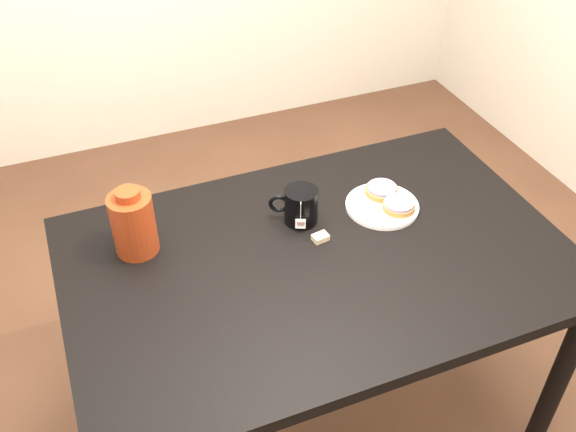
{
  "coord_description": "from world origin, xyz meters",
  "views": [
    {
      "loc": [
        -0.57,
        -1.19,
        1.97
      ],
      "look_at": [
        -0.04,
        0.12,
        0.81
      ],
      "focal_mm": 40.0,
      "sensor_mm": 36.0,
      "label": 1
    }
  ],
  "objects_px": {
    "table": "(317,276)",
    "bagel_back": "(382,190)",
    "plate": "(382,205)",
    "bagel_package": "(133,223)",
    "mug": "(300,206)",
    "bagel_front": "(399,205)",
    "teabag_pouch": "(320,237)"
  },
  "relations": [
    {
      "from": "table",
      "to": "plate",
      "type": "height_order",
      "value": "plate"
    },
    {
      "from": "bagel_back",
      "to": "teabag_pouch",
      "type": "xyz_separation_m",
      "value": [
        -0.26,
        -0.12,
        -0.02
      ]
    },
    {
      "from": "plate",
      "to": "mug",
      "type": "xyz_separation_m",
      "value": [
        -0.26,
        0.04,
        0.05
      ]
    },
    {
      "from": "bagel_back",
      "to": "plate",
      "type": "bearing_deg",
      "value": -115.66
    },
    {
      "from": "plate",
      "to": "teabag_pouch",
      "type": "relative_size",
      "value": 4.94
    },
    {
      "from": "bagel_front",
      "to": "bagel_package",
      "type": "xyz_separation_m",
      "value": [
        -0.77,
        0.13,
        0.07
      ]
    },
    {
      "from": "bagel_back",
      "to": "table",
      "type": "bearing_deg",
      "value": -149.26
    },
    {
      "from": "bagel_back",
      "to": "bagel_package",
      "type": "distance_m",
      "value": 0.76
    },
    {
      "from": "table",
      "to": "mug",
      "type": "bearing_deg",
      "value": 86.2
    },
    {
      "from": "table",
      "to": "bagel_package",
      "type": "distance_m",
      "value": 0.54
    },
    {
      "from": "table",
      "to": "bagel_front",
      "type": "height_order",
      "value": "bagel_front"
    },
    {
      "from": "bagel_back",
      "to": "bagel_front",
      "type": "distance_m",
      "value": 0.09
    },
    {
      "from": "bagel_front",
      "to": "teabag_pouch",
      "type": "bearing_deg",
      "value": -173.73
    },
    {
      "from": "bagel_front",
      "to": "mug",
      "type": "bearing_deg",
      "value": 165.91
    },
    {
      "from": "mug",
      "to": "bagel_back",
      "type": "bearing_deg",
      "value": 27.17
    },
    {
      "from": "teabag_pouch",
      "to": "mug",
      "type": "bearing_deg",
      "value": 101.17
    },
    {
      "from": "table",
      "to": "bagel_front",
      "type": "bearing_deg",
      "value": 15.85
    },
    {
      "from": "plate",
      "to": "bagel_package",
      "type": "relative_size",
      "value": 1.08
    },
    {
      "from": "bagel_package",
      "to": "mug",
      "type": "bearing_deg",
      "value": -6.4
    },
    {
      "from": "mug",
      "to": "teabag_pouch",
      "type": "xyz_separation_m",
      "value": [
        0.02,
        -0.1,
        -0.05
      ]
    },
    {
      "from": "bagel_front",
      "to": "plate",
      "type": "bearing_deg",
      "value": 133.46
    },
    {
      "from": "plate",
      "to": "table",
      "type": "bearing_deg",
      "value": -155.25
    },
    {
      "from": "bagel_front",
      "to": "bagel_package",
      "type": "bearing_deg",
      "value": 170.63
    },
    {
      "from": "teabag_pouch",
      "to": "bagel_package",
      "type": "distance_m",
      "value": 0.52
    },
    {
      "from": "table",
      "to": "bagel_back",
      "type": "height_order",
      "value": "bagel_back"
    },
    {
      "from": "bagel_front",
      "to": "mug",
      "type": "height_order",
      "value": "mug"
    },
    {
      "from": "mug",
      "to": "bagel_package",
      "type": "distance_m",
      "value": 0.48
    },
    {
      "from": "table",
      "to": "bagel_back",
      "type": "distance_m",
      "value": 0.36
    },
    {
      "from": "table",
      "to": "bagel_back",
      "type": "relative_size",
      "value": 12.93
    },
    {
      "from": "bagel_back",
      "to": "bagel_package",
      "type": "xyz_separation_m",
      "value": [
        -0.75,
        0.04,
        0.07
      ]
    },
    {
      "from": "table",
      "to": "bagel_package",
      "type": "xyz_separation_m",
      "value": [
        -0.46,
        0.21,
        0.18
      ]
    },
    {
      "from": "mug",
      "to": "teabag_pouch",
      "type": "relative_size",
      "value": 3.46
    }
  ]
}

